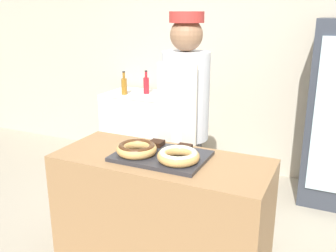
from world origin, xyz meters
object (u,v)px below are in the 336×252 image
Objects in this scene: donut_light_glaze at (178,155)px; chest_freezer at (149,130)px; donut_chocolate_glaze at (137,148)px; bottle_amber at (124,85)px; baker_person at (185,126)px; brownie_back_right at (184,148)px; brownie_back_left at (156,143)px; serving_tray at (161,156)px; bottle_blue at (184,88)px; bottle_red at (146,85)px.

donut_light_glaze is 2.22m from chest_freezer.
donut_chocolate_glaze is 2.04m from bottle_amber.
baker_person is at bearing 109.01° from donut_light_glaze.
baker_person is at bearing 111.79° from brownie_back_right.
baker_person is at bearing 82.13° from donut_chocolate_glaze.
bottle_amber is (-1.17, 1.51, 0.03)m from brownie_back_left.
bottle_amber is (-1.27, 1.64, 0.06)m from serving_tray.
bottle_blue is at bearing 108.39° from serving_tray.
donut_chocolate_glaze is at bearing 180.00° from donut_light_glaze.
bottle_amber is (-1.37, 1.51, 0.03)m from brownie_back_right.
donut_light_glaze is 0.90× the size of bottle_blue.
bottle_blue is (-0.53, 1.25, 0.02)m from baker_person.
bottle_blue is (-0.73, 1.84, 0.02)m from donut_light_glaze.
bottle_red is 0.95× the size of bottle_blue.
donut_chocolate_glaze is 2.09m from chest_freezer.
brownie_back_left reaches higher than serving_tray.
donut_chocolate_glaze is 2.06m from bottle_red.
baker_person is at bearing 96.53° from serving_tray.
bottle_red is (-1.00, 1.26, 0.02)m from baker_person.
bottle_amber reaches higher than donut_chocolate_glaze.
chest_freezer is at bearing 120.00° from serving_tray.
chest_freezer is 0.53m from bottle_red.
baker_person is 6.66× the size of bottle_red.
brownie_back_right is 2.04m from bottle_amber.
bottle_red reaches higher than brownie_back_left.
bottle_blue is (-0.49, 1.65, 0.04)m from brownie_back_left.
bottle_red reaches higher than bottle_amber.
brownie_back_left is at bearing -52.19° from bottle_amber.
bottle_amber reaches higher than chest_freezer.
chest_freezer is at bearing 115.72° from donut_chocolate_glaze.
brownie_back_right reaches higher than serving_tray.
serving_tray is 0.32× the size of baker_person.
bottle_blue is at bearing 111.75° from donut_light_glaze.
donut_chocolate_glaze reaches higher than chest_freezer.
bottle_red is at bearing 179.09° from bottle_blue.
donut_light_glaze is 0.14× the size of baker_person.
bottle_amber reaches higher than brownie_back_right.
serving_tray is at bearing 157.75° from donut_light_glaze.
baker_person is 1.36m from bottle_blue.
donut_light_glaze reaches higher than brownie_back_left.
bottle_blue reaches higher than serving_tray.
brownie_back_left is at bearing 127.14° from serving_tray.
bottle_red reaches higher than chest_freezer.
bottle_blue is (-0.45, 1.84, 0.02)m from donut_chocolate_glaze.
bottle_amber is at bearing 132.20° from brownie_back_right.
serving_tray is 0.53m from baker_person.
bottle_red reaches higher than donut_chocolate_glaze.
bottle_amber is at bearing 129.74° from donut_light_glaze.
brownie_back_right is 0.05× the size of baker_person.
brownie_back_right is at bearing 102.82° from donut_light_glaze.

